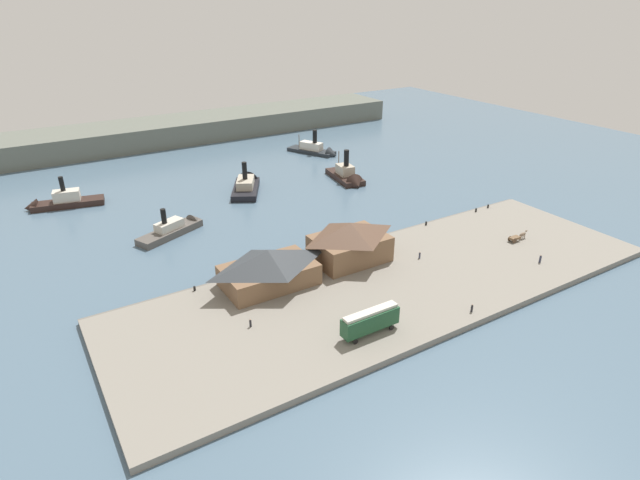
{
  "coord_description": "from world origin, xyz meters",
  "views": [
    {
      "loc": [
        -58.82,
        -88.83,
        51.77
      ],
      "look_at": [
        -3.83,
        0.08,
        2.0
      ],
      "focal_mm": 29.19,
      "sensor_mm": 36.0,
      "label": 1
    }
  ],
  "objects_px": {
    "ferry_approaching_east": "(59,202)",
    "ferry_moored_east": "(176,228)",
    "ferry_shed_central_terminal": "(350,241)",
    "ferry_approaching_west": "(317,150)",
    "pedestrian_walking_west": "(540,259)",
    "mooring_post_center_east": "(195,288)",
    "ferry_shed_west_terminal": "(269,267)",
    "pedestrian_walking_east": "(420,255)",
    "pedestrian_near_west_shed": "(472,308)",
    "horse_cart": "(518,236)",
    "mooring_post_center_west": "(426,223)",
    "ferry_moored_west": "(246,185)",
    "pedestrian_standing_center": "(250,323)",
    "ferry_near_quay": "(348,177)",
    "mooring_post_west": "(476,210)",
    "street_tram": "(370,320)",
    "mooring_post_east": "(488,206)"
  },
  "relations": [
    {
      "from": "mooring_post_center_west",
      "to": "ferry_moored_west",
      "type": "height_order",
      "value": "ferry_moored_west"
    },
    {
      "from": "horse_cart",
      "to": "ferry_moored_west",
      "type": "bearing_deg",
      "value": 119.06
    },
    {
      "from": "mooring_post_center_west",
      "to": "ferry_near_quay",
      "type": "bearing_deg",
      "value": 84.01
    },
    {
      "from": "ferry_shed_west_terminal",
      "to": "mooring_post_east",
      "type": "xyz_separation_m",
      "value": [
        66.16,
        5.32,
        -3.24
      ]
    },
    {
      "from": "mooring_post_west",
      "to": "ferry_moored_east",
      "type": "relative_size",
      "value": 0.05
    },
    {
      "from": "ferry_shed_west_terminal",
      "to": "pedestrian_walking_east",
      "type": "bearing_deg",
      "value": -12.32
    },
    {
      "from": "horse_cart",
      "to": "mooring_post_center_west",
      "type": "xyz_separation_m",
      "value": [
        -11.75,
        17.29,
        -0.48
      ]
    },
    {
      "from": "ferry_approaching_east",
      "to": "pedestrian_walking_east",
      "type": "bearing_deg",
      "value": -51.17
    },
    {
      "from": "ferry_moored_west",
      "to": "ferry_approaching_east",
      "type": "height_order",
      "value": "ferry_moored_west"
    },
    {
      "from": "pedestrian_walking_west",
      "to": "ferry_moored_east",
      "type": "distance_m",
      "value": 81.8
    },
    {
      "from": "ferry_approaching_east",
      "to": "ferry_moored_east",
      "type": "bearing_deg",
      "value": -56.66
    },
    {
      "from": "ferry_near_quay",
      "to": "ferry_approaching_west",
      "type": "bearing_deg",
      "value": 75.68
    },
    {
      "from": "ferry_shed_west_terminal",
      "to": "pedestrian_standing_center",
      "type": "height_order",
      "value": "ferry_shed_west_terminal"
    },
    {
      "from": "ferry_shed_west_terminal",
      "to": "horse_cart",
      "type": "distance_m",
      "value": 57.89
    },
    {
      "from": "pedestrian_near_west_shed",
      "to": "mooring_post_center_east",
      "type": "distance_m",
      "value": 50.68
    },
    {
      "from": "mooring_post_west",
      "to": "mooring_post_center_west",
      "type": "bearing_deg",
      "value": 178.94
    },
    {
      "from": "mooring_post_east",
      "to": "pedestrian_walking_east",
      "type": "bearing_deg",
      "value": -160.36
    },
    {
      "from": "mooring_post_center_west",
      "to": "mooring_post_center_east",
      "type": "bearing_deg",
      "value": -179.88
    },
    {
      "from": "ferry_approaching_west",
      "to": "ferry_moored_east",
      "type": "height_order",
      "value": "ferry_approaching_west"
    },
    {
      "from": "ferry_shed_west_terminal",
      "to": "ferry_approaching_west",
      "type": "distance_m",
      "value": 94.18
    },
    {
      "from": "ferry_approaching_east",
      "to": "ferry_shed_west_terminal",
      "type": "bearing_deg",
      "value": -67.31
    },
    {
      "from": "horse_cart",
      "to": "ferry_near_quay",
      "type": "height_order",
      "value": "ferry_near_quay"
    },
    {
      "from": "street_tram",
      "to": "pedestrian_near_west_shed",
      "type": "distance_m",
      "value": 19.61
    },
    {
      "from": "mooring_post_center_west",
      "to": "ferry_moored_west",
      "type": "xyz_separation_m",
      "value": [
        -25.0,
        48.86,
        -0.2
      ]
    },
    {
      "from": "horse_cart",
      "to": "mooring_post_center_west",
      "type": "relative_size",
      "value": 6.1
    },
    {
      "from": "mooring_post_east",
      "to": "ferry_moored_east",
      "type": "relative_size",
      "value": 0.05
    },
    {
      "from": "mooring_post_west",
      "to": "mooring_post_center_west",
      "type": "height_order",
      "value": "same"
    },
    {
      "from": "street_tram",
      "to": "pedestrian_walking_east",
      "type": "bearing_deg",
      "value": 32.68
    },
    {
      "from": "horse_cart",
      "to": "mooring_post_center_east",
      "type": "relative_size",
      "value": 6.1
    },
    {
      "from": "ferry_shed_west_terminal",
      "to": "ferry_near_quay",
      "type": "distance_m",
      "value": 66.24
    },
    {
      "from": "pedestrian_near_west_shed",
      "to": "pedestrian_walking_west",
      "type": "bearing_deg",
      "value": 12.4
    },
    {
      "from": "ferry_near_quay",
      "to": "ferry_shed_west_terminal",
      "type": "bearing_deg",
      "value": -137.71
    },
    {
      "from": "ferry_shed_central_terminal",
      "to": "ferry_approaching_west",
      "type": "bearing_deg",
      "value": 63.12
    },
    {
      "from": "ferry_approaching_west",
      "to": "ferry_approaching_east",
      "type": "xyz_separation_m",
      "value": [
        -85.05,
        -7.36,
        0.16
      ]
    },
    {
      "from": "ferry_approaching_west",
      "to": "ferry_moored_east",
      "type": "distance_m",
      "value": 75.12
    },
    {
      "from": "street_tram",
      "to": "pedestrian_near_west_shed",
      "type": "xyz_separation_m",
      "value": [
        19.06,
        -4.24,
        -1.85
      ]
    },
    {
      "from": "ferry_approaching_west",
      "to": "pedestrian_near_west_shed",
      "type": "bearing_deg",
      "value": -106.8
    },
    {
      "from": "mooring_post_west",
      "to": "ferry_approaching_east",
      "type": "bearing_deg",
      "value": 145.1
    },
    {
      "from": "pedestrian_near_west_shed",
      "to": "ferry_approaching_west",
      "type": "bearing_deg",
      "value": 73.2
    },
    {
      "from": "horse_cart",
      "to": "ferry_approaching_east",
      "type": "relative_size",
      "value": 0.27
    },
    {
      "from": "ferry_moored_east",
      "to": "ferry_near_quay",
      "type": "relative_size",
      "value": 1.01
    },
    {
      "from": "ferry_shed_west_terminal",
      "to": "mooring_post_center_east",
      "type": "height_order",
      "value": "ferry_shed_west_terminal"
    },
    {
      "from": "ferry_shed_west_terminal",
      "to": "ferry_approaching_west",
      "type": "xyz_separation_m",
      "value": [
        56.74,
        75.08,
        -3.57
      ]
    },
    {
      "from": "horse_cart",
      "to": "mooring_post_center_east",
      "type": "distance_m",
      "value": 71.71
    },
    {
      "from": "horse_cart",
      "to": "mooring_post_center_west",
      "type": "bearing_deg",
      "value": 124.21
    },
    {
      "from": "street_tram",
      "to": "horse_cart",
      "type": "distance_m",
      "value": 51.03
    },
    {
      "from": "ferry_shed_west_terminal",
      "to": "mooring_post_center_west",
      "type": "distance_m",
      "value": 45.27
    },
    {
      "from": "mooring_post_center_east",
      "to": "ferry_near_quay",
      "type": "bearing_deg",
      "value": 32.34
    },
    {
      "from": "pedestrian_walking_west",
      "to": "mooring_post_center_east",
      "type": "relative_size",
      "value": 1.99
    },
    {
      "from": "ferry_shed_central_terminal",
      "to": "mooring_post_center_west",
      "type": "relative_size",
      "value": 17.01
    }
  ]
}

